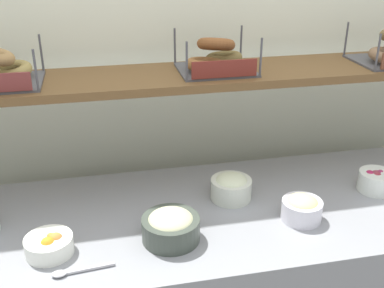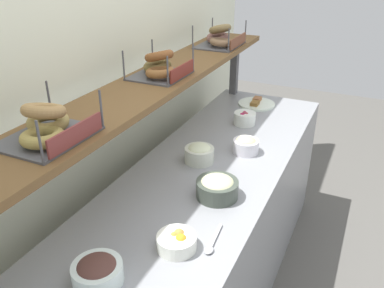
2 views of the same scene
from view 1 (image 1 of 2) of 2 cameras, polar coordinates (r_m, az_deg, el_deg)
back_wall at (r=2.05m, az=0.65°, el=8.79°), size 3.50×0.06×2.40m
upper_shelf at (r=1.77m, az=2.66°, el=8.37°), size 2.26×0.32×0.03m
bowl_tuna_salad at (r=1.52m, az=-2.59°, el=-9.94°), size 0.19×0.19×0.10m
bowl_fruit_salad at (r=1.53m, az=-16.90°, el=-11.62°), size 0.15×0.15×0.07m
bowl_beet_salad at (r=1.92m, az=21.41°, el=-4.14°), size 0.13×0.13×0.08m
bowl_potato_salad at (r=1.74m, az=4.77°, el=-5.19°), size 0.15×0.15×0.10m
bowl_egg_salad at (r=1.66m, az=13.18°, el=-7.56°), size 0.14×0.14×0.09m
serving_spoon_near_plate at (r=1.45m, az=-14.21°, el=-14.73°), size 0.18×0.04×0.01m
bagel_basket_cinnamon_raisin at (r=1.75m, az=2.87°, el=10.31°), size 0.29×0.26×0.14m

